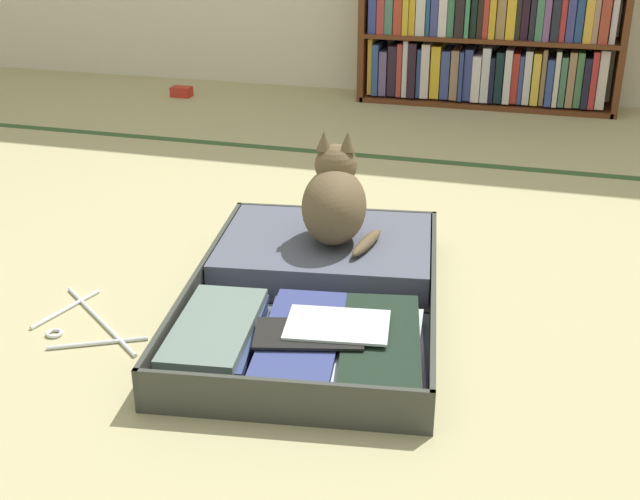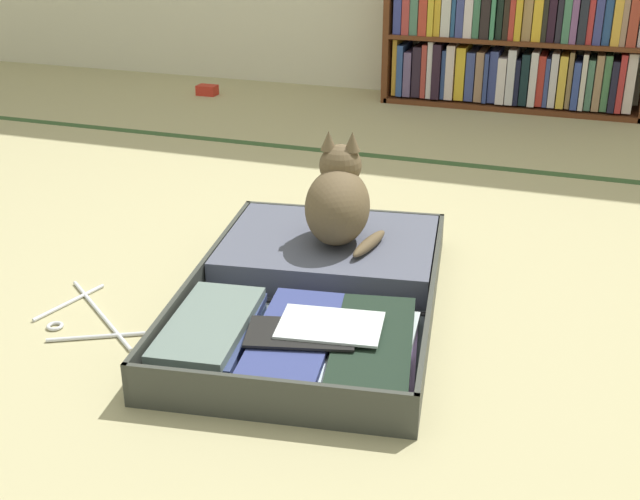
{
  "view_description": "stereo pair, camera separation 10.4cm",
  "coord_description": "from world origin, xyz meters",
  "px_view_note": "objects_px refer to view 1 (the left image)",
  "views": [
    {
      "loc": [
        0.6,
        -1.78,
        0.98
      ],
      "look_at": [
        0.08,
        0.02,
        0.15
      ],
      "focal_mm": 45.86,
      "sensor_mm": 36.0,
      "label": 1
    },
    {
      "loc": [
        0.69,
        -1.75,
        0.98
      ],
      "look_at": [
        0.08,
        0.02,
        0.15
      ],
      "focal_mm": 45.86,
      "sensor_mm": 36.0,
      "label": 2
    }
  ],
  "objects_px": {
    "bookshelf": "(489,9)",
    "small_red_pouch": "(182,92)",
    "open_suitcase": "(316,287)",
    "black_cat": "(335,201)",
    "clothes_hanger": "(85,324)"
  },
  "relations": [
    {
      "from": "black_cat",
      "to": "clothes_hanger",
      "type": "height_order",
      "value": "black_cat"
    },
    {
      "from": "clothes_hanger",
      "to": "small_red_pouch",
      "type": "height_order",
      "value": "small_red_pouch"
    },
    {
      "from": "open_suitcase",
      "to": "black_cat",
      "type": "bearing_deg",
      "value": 90.38
    },
    {
      "from": "bookshelf",
      "to": "small_red_pouch",
      "type": "height_order",
      "value": "bookshelf"
    },
    {
      "from": "bookshelf",
      "to": "black_cat",
      "type": "relative_size",
      "value": 4.22
    },
    {
      "from": "black_cat",
      "to": "small_red_pouch",
      "type": "xyz_separation_m",
      "value": [
        -1.29,
        1.81,
        -0.19
      ]
    },
    {
      "from": "open_suitcase",
      "to": "black_cat",
      "type": "height_order",
      "value": "black_cat"
    },
    {
      "from": "bookshelf",
      "to": "small_red_pouch",
      "type": "distance_m",
      "value": 1.58
    },
    {
      "from": "clothes_hanger",
      "to": "small_red_pouch",
      "type": "xyz_separation_m",
      "value": [
        -0.79,
        2.27,
        0.02
      ]
    },
    {
      "from": "bookshelf",
      "to": "clothes_hanger",
      "type": "height_order",
      "value": "bookshelf"
    },
    {
      "from": "open_suitcase",
      "to": "black_cat",
      "type": "distance_m",
      "value": 0.25
    },
    {
      "from": "small_red_pouch",
      "to": "clothes_hanger",
      "type": "bearing_deg",
      "value": -70.88
    },
    {
      "from": "black_cat",
      "to": "small_red_pouch",
      "type": "distance_m",
      "value": 2.23
    },
    {
      "from": "open_suitcase",
      "to": "small_red_pouch",
      "type": "bearing_deg",
      "value": 122.96
    },
    {
      "from": "clothes_hanger",
      "to": "small_red_pouch",
      "type": "bearing_deg",
      "value": 109.12
    }
  ]
}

